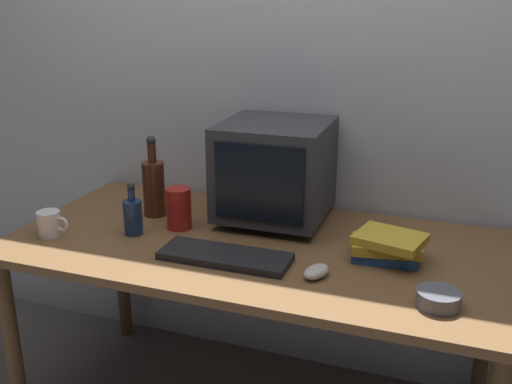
% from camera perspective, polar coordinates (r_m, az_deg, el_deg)
% --- Properties ---
extents(back_wall, '(4.00, 0.08, 2.50)m').
position_cam_1_polar(back_wall, '(2.32, 4.06, 11.49)').
color(back_wall, silver).
rests_on(back_wall, ground).
extents(desk, '(1.69, 0.83, 0.73)m').
position_cam_1_polar(desk, '(2.06, -0.00, -6.84)').
color(desk, brown).
rests_on(desk, ground).
extents(crt_monitor, '(0.39, 0.39, 0.37)m').
position_cam_1_polar(crt_monitor, '(2.15, 1.83, 2.10)').
color(crt_monitor, '#333338').
rests_on(crt_monitor, desk).
extents(keyboard, '(0.42, 0.15, 0.02)m').
position_cam_1_polar(keyboard, '(1.89, -2.99, -6.20)').
color(keyboard, black).
rests_on(keyboard, desk).
extents(computer_mouse, '(0.09, 0.11, 0.04)m').
position_cam_1_polar(computer_mouse, '(1.79, 5.84, -7.64)').
color(computer_mouse, beige).
rests_on(computer_mouse, desk).
extents(bottle_tall, '(0.08, 0.08, 0.31)m').
position_cam_1_polar(bottle_tall, '(2.26, -9.83, 0.57)').
color(bottle_tall, '#472314').
rests_on(bottle_tall, desk).
extents(bottle_short, '(0.07, 0.07, 0.19)m').
position_cam_1_polar(bottle_short, '(2.11, -11.78, -2.21)').
color(bottle_short, navy).
rests_on(bottle_short, desk).
extents(book_stack, '(0.25, 0.20, 0.09)m').
position_cam_1_polar(book_stack, '(1.92, 12.55, -5.11)').
color(book_stack, '#28569E').
rests_on(book_stack, desk).
extents(mug, '(0.12, 0.08, 0.09)m').
position_cam_1_polar(mug, '(2.18, -19.24, -2.90)').
color(mug, white).
rests_on(mug, desk).
extents(cd_spindle, '(0.12, 0.12, 0.04)m').
position_cam_1_polar(cd_spindle, '(1.70, 17.17, -9.81)').
color(cd_spindle, '#595B66').
rests_on(cd_spindle, desk).
extents(metal_canister, '(0.09, 0.09, 0.15)m').
position_cam_1_polar(metal_canister, '(2.13, -7.45, -1.56)').
color(metal_canister, '#A51E19').
rests_on(metal_canister, desk).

